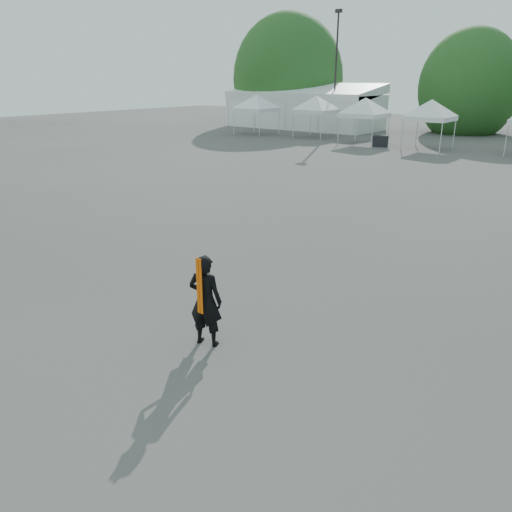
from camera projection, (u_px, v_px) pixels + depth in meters
The scene contains 11 objects.
ground at pixel (267, 307), 10.86m from camera, with size 120.00×120.00×0.00m, color #474442.
marquee at pixel (303, 107), 48.89m from camera, with size 15.00×6.25×4.23m.
light_pole_west at pixel (336, 65), 44.54m from camera, with size 0.60×0.25×10.30m.
tree_far_w at pixel (288, 79), 52.58m from camera, with size 4.80×4.80×7.30m.
tree_mid_w at pixel (469, 87), 43.77m from camera, with size 4.16×4.16×6.33m.
tent_a at pixel (256, 98), 42.91m from camera, with size 4.26×4.26×3.88m.
tent_b at pixel (317, 99), 40.85m from camera, with size 4.08×4.08×3.88m.
tent_c at pixel (366, 101), 36.73m from camera, with size 4.15×4.15×3.88m.
tent_d at pixel (432, 104), 33.67m from camera, with size 4.06×4.06×3.88m.
man at pixel (205, 301), 9.06m from camera, with size 0.73×0.59×1.75m.
crate_west at pixel (380, 141), 35.96m from camera, with size 0.99×0.77×0.77m, color black.
Camera 1 is at (5.91, -7.88, 4.70)m, focal length 35.00 mm.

